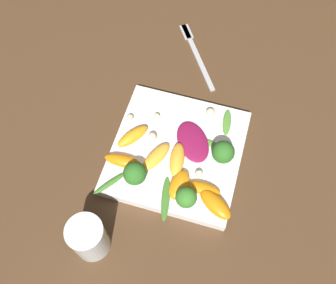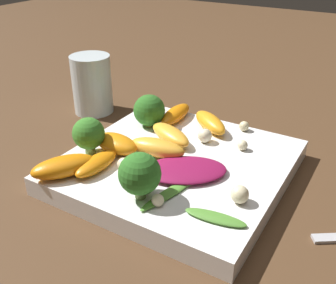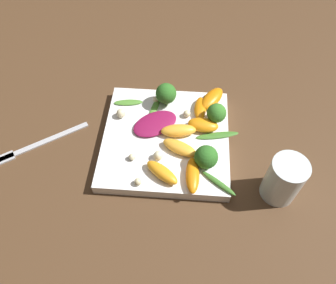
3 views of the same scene
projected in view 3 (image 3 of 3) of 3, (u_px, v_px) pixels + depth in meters
name	position (u px, v px, depth m)	size (l,w,h in m)	color
ground_plane	(166.00, 143.00, 0.66)	(2.40, 2.40, 0.00)	#4C331E
plate	(166.00, 139.00, 0.66)	(0.25, 0.25, 0.02)	white
drinking_glass	(284.00, 180.00, 0.56)	(0.06, 0.06, 0.09)	silver
fork	(30.00, 147.00, 0.65)	(0.12, 0.17, 0.01)	#B2B2B7
radicchio_leaf_0	(155.00, 124.00, 0.66)	(0.10, 0.11, 0.01)	maroon
orange_segment_0	(212.00, 99.00, 0.69)	(0.08, 0.06, 0.02)	orange
orange_segment_1	(180.00, 148.00, 0.62)	(0.05, 0.08, 0.02)	#FCAD33
orange_segment_2	(203.00, 125.00, 0.65)	(0.04, 0.06, 0.02)	orange
orange_segment_3	(178.00, 130.00, 0.64)	(0.04, 0.07, 0.02)	#FCAD33
orange_segment_4	(161.00, 172.00, 0.59)	(0.06, 0.07, 0.02)	orange
orange_segment_5	(192.00, 175.00, 0.58)	(0.07, 0.03, 0.02)	orange
orange_segment_6	(200.00, 109.00, 0.68)	(0.06, 0.03, 0.02)	orange
broccoli_floret_0	(206.00, 157.00, 0.59)	(0.04, 0.04, 0.04)	#84AD5B
broccoli_floret_1	(166.00, 94.00, 0.67)	(0.04, 0.04, 0.05)	#7A9E51
broccoli_floret_2	(216.00, 113.00, 0.65)	(0.04, 0.04, 0.05)	#84AD5B
arugula_sprig_0	(219.00, 183.00, 0.58)	(0.05, 0.07, 0.01)	#3D7528
arugula_sprig_1	(154.00, 109.00, 0.68)	(0.09, 0.03, 0.00)	#518E33
arugula_sprig_2	(217.00, 135.00, 0.64)	(0.03, 0.09, 0.00)	#3D7528
arugula_sprig_3	(128.00, 102.00, 0.69)	(0.02, 0.06, 0.00)	#518E33
macadamia_nut_0	(187.00, 114.00, 0.67)	(0.01, 0.01, 0.01)	beige
macadamia_nut_1	(121.00, 113.00, 0.67)	(0.02, 0.02, 0.02)	beige
macadamia_nut_2	(138.00, 182.00, 0.58)	(0.01, 0.01, 0.01)	beige
macadamia_nut_3	(132.00, 157.00, 0.61)	(0.01, 0.01, 0.01)	beige
macadamia_nut_4	(158.00, 155.00, 0.61)	(0.02, 0.02, 0.02)	beige
macadamia_nut_5	(156.00, 99.00, 0.69)	(0.01, 0.01, 0.01)	beige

